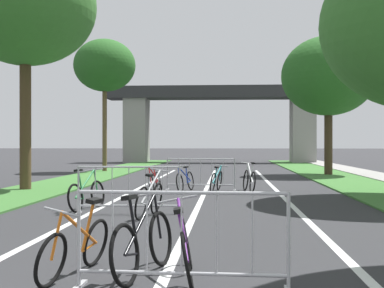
{
  "coord_description": "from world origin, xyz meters",
  "views": [
    {
      "loc": [
        0.73,
        -1.84,
        1.55
      ],
      "look_at": [
        -0.41,
        14.77,
        1.52
      ],
      "focal_mm": 49.24,
      "sensor_mm": 36.0,
      "label": 1
    }
  ],
  "objects_px": {
    "tree_left_pine_far": "(105,66)",
    "crowd_barrier_second": "(129,190)",
    "bicycle_green_0": "(87,194)",
    "bicycle_red_4": "(154,180)",
    "bicycle_blue_2": "(185,181)",
    "crowd_barrier_nearest": "(182,241)",
    "bicycle_purple_5": "(186,248)",
    "bicycle_teal_1": "(216,180)",
    "bicycle_black_7": "(144,243)",
    "crowd_barrier_third": "(201,174)",
    "bicycle_white_6": "(249,180)",
    "bicycle_orange_3": "(76,247)",
    "bicycle_silver_8": "(150,199)",
    "tree_right_oak_mid": "(328,76)",
    "tree_left_maple_mid": "(25,6)"
  },
  "relations": [
    {
      "from": "tree_left_maple_mid",
      "to": "bicycle_white_6",
      "type": "distance_m",
      "value": 9.21
    },
    {
      "from": "tree_right_oak_mid",
      "to": "bicycle_white_6",
      "type": "relative_size",
      "value": 3.87
    },
    {
      "from": "crowd_barrier_second",
      "to": "bicycle_blue_2",
      "type": "height_order",
      "value": "crowd_barrier_second"
    },
    {
      "from": "crowd_barrier_second",
      "to": "bicycle_black_7",
      "type": "height_order",
      "value": "crowd_barrier_second"
    },
    {
      "from": "crowd_barrier_third",
      "to": "bicycle_white_6",
      "type": "height_order",
      "value": "crowd_barrier_third"
    },
    {
      "from": "bicycle_green_0",
      "to": "bicycle_blue_2",
      "type": "bearing_deg",
      "value": 81.8
    },
    {
      "from": "bicycle_orange_3",
      "to": "bicycle_green_0",
      "type": "bearing_deg",
      "value": -63.34
    },
    {
      "from": "bicycle_orange_3",
      "to": "bicycle_white_6",
      "type": "relative_size",
      "value": 0.95
    },
    {
      "from": "crowd_barrier_third",
      "to": "bicycle_purple_5",
      "type": "distance_m",
      "value": 11.36
    },
    {
      "from": "bicycle_red_4",
      "to": "bicycle_white_6",
      "type": "relative_size",
      "value": 0.93
    },
    {
      "from": "bicycle_green_0",
      "to": "bicycle_red_4",
      "type": "relative_size",
      "value": 1.05
    },
    {
      "from": "tree_left_maple_mid",
      "to": "bicycle_purple_5",
      "type": "bearing_deg",
      "value": -60.49
    },
    {
      "from": "bicycle_orange_3",
      "to": "bicycle_black_7",
      "type": "xyz_separation_m",
      "value": [
        0.77,
        0.11,
        0.03
      ]
    },
    {
      "from": "bicycle_blue_2",
      "to": "bicycle_red_4",
      "type": "height_order",
      "value": "bicycle_red_4"
    },
    {
      "from": "tree_right_oak_mid",
      "to": "crowd_barrier_third",
      "type": "relative_size",
      "value": 2.91
    },
    {
      "from": "bicycle_black_7",
      "to": "tree_left_maple_mid",
      "type": "bearing_deg",
      "value": 131.97
    },
    {
      "from": "bicycle_orange_3",
      "to": "bicycle_black_7",
      "type": "height_order",
      "value": "bicycle_black_7"
    },
    {
      "from": "bicycle_red_4",
      "to": "bicycle_purple_5",
      "type": "xyz_separation_m",
      "value": [
        1.89,
        -10.89,
        0.01
      ]
    },
    {
      "from": "crowd_barrier_third",
      "to": "bicycle_green_0",
      "type": "distance_m",
      "value": 5.8
    },
    {
      "from": "tree_right_oak_mid",
      "to": "bicycle_teal_1",
      "type": "bearing_deg",
      "value": -120.52
    },
    {
      "from": "bicycle_blue_2",
      "to": "bicycle_purple_5",
      "type": "xyz_separation_m",
      "value": [
        0.89,
        -10.82,
        0.01
      ]
    },
    {
      "from": "crowd_barrier_second",
      "to": "bicycle_black_7",
      "type": "bearing_deg",
      "value": -77.42
    },
    {
      "from": "tree_left_maple_mid",
      "to": "crowd_barrier_third",
      "type": "bearing_deg",
      "value": 5.21
    },
    {
      "from": "tree_left_pine_far",
      "to": "crowd_barrier_second",
      "type": "xyz_separation_m",
      "value": [
        4.46,
        -16.53,
        -5.19
      ]
    },
    {
      "from": "bicycle_red_4",
      "to": "bicycle_black_7",
      "type": "bearing_deg",
      "value": 101.91
    },
    {
      "from": "crowd_barrier_nearest",
      "to": "bicycle_purple_5",
      "type": "xyz_separation_m",
      "value": [
        0.01,
        0.42,
        -0.15
      ]
    },
    {
      "from": "bicycle_red_4",
      "to": "bicycle_black_7",
      "type": "xyz_separation_m",
      "value": [
        1.38,
        -10.72,
        0.03
      ]
    },
    {
      "from": "tree_right_oak_mid",
      "to": "bicycle_white_6",
      "type": "bearing_deg",
      "value": -114.91
    },
    {
      "from": "bicycle_blue_2",
      "to": "bicycle_red_4",
      "type": "bearing_deg",
      "value": 10.02
    },
    {
      "from": "bicycle_purple_5",
      "to": "bicycle_silver_8",
      "type": "height_order",
      "value": "bicycle_silver_8"
    },
    {
      "from": "crowd_barrier_second",
      "to": "crowd_barrier_third",
      "type": "relative_size",
      "value": 1.0
    },
    {
      "from": "crowd_barrier_second",
      "to": "bicycle_red_4",
      "type": "relative_size",
      "value": 1.43
    },
    {
      "from": "tree_left_pine_far",
      "to": "bicycle_green_0",
      "type": "xyz_separation_m",
      "value": [
        3.36,
        -15.94,
        -5.34
      ]
    },
    {
      "from": "bicycle_teal_1",
      "to": "bicycle_red_4",
      "type": "bearing_deg",
      "value": -168.49
    },
    {
      "from": "tree_left_pine_far",
      "to": "bicycle_teal_1",
      "type": "height_order",
      "value": "tree_left_pine_far"
    },
    {
      "from": "tree_left_pine_far",
      "to": "crowd_barrier_second",
      "type": "distance_m",
      "value": 17.89
    },
    {
      "from": "tree_right_oak_mid",
      "to": "bicycle_orange_3",
      "type": "xyz_separation_m",
      "value": [
        -6.57,
        -19.63,
        -4.41
      ]
    },
    {
      "from": "tree_left_maple_mid",
      "to": "bicycle_silver_8",
      "type": "relative_size",
      "value": 4.84
    },
    {
      "from": "bicycle_blue_2",
      "to": "bicycle_red_4",
      "type": "distance_m",
      "value": 1.0
    },
    {
      "from": "tree_left_pine_far",
      "to": "bicycle_teal_1",
      "type": "bearing_deg",
      "value": -60.57
    },
    {
      "from": "tree_left_maple_mid",
      "to": "crowd_barrier_third",
      "type": "relative_size",
      "value": 3.48
    },
    {
      "from": "crowd_barrier_third",
      "to": "bicycle_silver_8",
      "type": "xyz_separation_m",
      "value": [
        -0.74,
        -6.39,
        -0.13
      ]
    },
    {
      "from": "tree_left_maple_mid",
      "to": "bicycle_green_0",
      "type": "xyz_separation_m",
      "value": [
        3.34,
        -4.77,
        -5.66
      ]
    },
    {
      "from": "bicycle_blue_2",
      "to": "bicycle_silver_8",
      "type": "height_order",
      "value": "bicycle_silver_8"
    },
    {
      "from": "crowd_barrier_second",
      "to": "bicycle_teal_1",
      "type": "xyz_separation_m",
      "value": [
        1.8,
        5.43,
        -0.16
      ]
    },
    {
      "from": "crowd_barrier_third",
      "to": "bicycle_green_0",
      "type": "relative_size",
      "value": 1.36
    },
    {
      "from": "crowd_barrier_second",
      "to": "bicycle_black_7",
      "type": "xyz_separation_m",
      "value": [
        1.18,
        -5.3,
        -0.14
      ]
    },
    {
      "from": "tree_left_pine_far",
      "to": "bicycle_purple_5",
      "type": "xyz_separation_m",
      "value": [
        6.15,
        -21.99,
        -5.34
      ]
    },
    {
      "from": "crowd_barrier_nearest",
      "to": "bicycle_silver_8",
      "type": "distance_m",
      "value": 5.49
    },
    {
      "from": "bicycle_teal_1",
      "to": "bicycle_red_4",
      "type": "relative_size",
      "value": 1.01
    }
  ]
}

